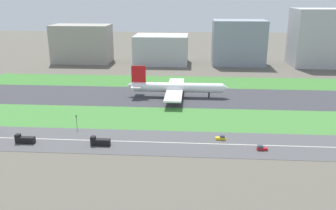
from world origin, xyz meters
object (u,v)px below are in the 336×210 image
at_px(truck_0, 100,142).
at_px(fuel_tank_west, 152,48).
at_px(cargo_warehouse, 316,38).
at_px(traffic_light, 77,121).
at_px(hangar_building, 161,49).
at_px(car_1, 262,148).
at_px(terminal_building, 82,44).
at_px(car_2, 221,138).
at_px(office_tower, 238,43).
at_px(airliner, 175,87).
at_px(truck_1, 25,140).

xyz_separation_m(truck_0, fuel_tank_west, (-4.80, 237.00, 6.40)).
bearing_deg(cargo_warehouse, truck_0, -127.89).
relative_size(traffic_light, hangar_building, 0.15).
bearing_deg(car_1, traffic_light, -11.94).
bearing_deg(car_1, hangar_building, -72.73).
relative_size(truck_0, hangar_building, 0.17).
bearing_deg(terminal_building, hangar_building, 0.00).
distance_m(car_2, car_1, 19.12).
xyz_separation_m(terminal_building, office_tower, (146.30, 0.00, 2.51)).
bearing_deg(fuel_tank_west, airliner, -78.11).
distance_m(airliner, car_2, 72.35).
bearing_deg(truck_1, truck_0, -180.00).
bearing_deg(hangar_building, car_2, -76.59).
bearing_deg(terminal_building, cargo_warehouse, 0.00).
bearing_deg(airliner, cargo_warehouse, 43.35).
bearing_deg(cargo_warehouse, office_tower, 180.00).
bearing_deg(car_2, terminal_building, 123.12).
bearing_deg(cargo_warehouse, traffic_light, -133.54).
relative_size(car_1, cargo_warehouse, 0.09).
bearing_deg(traffic_light, truck_0, -48.44).
bearing_deg(car_1, terminal_building, -54.88).
distance_m(truck_1, office_tower, 224.08).
relative_size(terminal_building, office_tower, 1.14).
xyz_separation_m(car_1, hangar_building, (-59.69, 192.00, 12.24)).
relative_size(terminal_building, fuel_tank_west, 2.19).
bearing_deg(terminal_building, truck_0, -71.05).
bearing_deg(car_2, fuel_tank_west, 104.24).
xyz_separation_m(truck_0, hangar_building, (9.43, 192.00, 11.49)).
distance_m(truck_0, car_1, 69.12).
relative_size(car_2, cargo_warehouse, 0.09).
xyz_separation_m(traffic_light, cargo_warehouse, (165.38, 174.01, 20.93)).
relative_size(truck_1, hangar_building, 0.17).
xyz_separation_m(truck_0, car_2, (52.82, 10.00, -0.75)).
height_order(truck_0, terminal_building, terminal_building).
distance_m(car_2, hangar_building, 187.50).
bearing_deg(traffic_light, truck_1, -134.53).
height_order(truck_0, truck_1, same).
relative_size(truck_0, car_2, 1.91).
bearing_deg(truck_1, airliner, -128.63).
height_order(truck_1, office_tower, office_tower).
distance_m(truck_0, truck_1, 33.66).
xyz_separation_m(terminal_building, fuel_tank_west, (61.11, 45.00, -9.51)).
bearing_deg(hangar_building, office_tower, 0.00).
relative_size(car_2, hangar_building, 0.09).
xyz_separation_m(truck_1, terminal_building, (-32.25, 192.00, 15.91)).
bearing_deg(terminal_building, airliner, -50.32).
distance_m(truck_1, hangar_building, 197.11).
relative_size(traffic_light, terminal_building, 0.13).
height_order(car_1, traffic_light, traffic_light).
distance_m(airliner, cargo_warehouse, 167.15).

